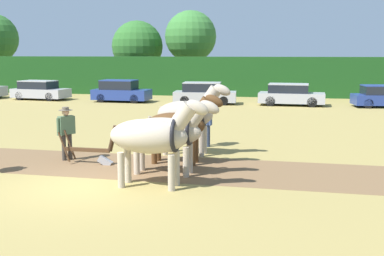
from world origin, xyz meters
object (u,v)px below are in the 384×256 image
(tree_left, at_px, (137,46))
(farmer_beside_team, at_px, (207,120))
(parked_car_center_right, at_px, (291,95))
(parked_car_right, at_px, (383,97))
(draft_horse_lead_right, at_px, (167,132))
(draft_horse_trail_left, at_px, (179,125))
(tree_center_left, at_px, (191,37))
(draft_horse_lead_left, at_px, (153,136))
(farmer_at_plow, at_px, (66,129))
(parked_car_left, at_px, (40,90))
(plow, at_px, (91,154))
(draft_horse_trail_right, at_px, (188,114))
(parked_car_center, at_px, (204,94))
(parked_car_center_left, at_px, (121,91))

(tree_left, distance_m, farmer_beside_team, 28.99)
(parked_car_center_right, relative_size, parked_car_right, 1.08)
(draft_horse_lead_right, bearing_deg, tree_left, 110.19)
(draft_horse_trail_left, xyz_separation_m, farmer_beside_team, (0.42, 2.93, -0.23))
(tree_center_left, relative_size, parked_car_right, 1.79)
(draft_horse_lead_left, distance_m, parked_car_center_right, 21.01)
(farmer_at_plow, distance_m, parked_car_center_right, 19.56)
(farmer_beside_team, bearing_deg, parked_car_left, 103.09)
(plow, bearing_deg, parked_car_right, 58.17)
(tree_left, relative_size, parked_car_left, 1.50)
(draft_horse_trail_right, bearing_deg, farmer_at_plow, -155.32)
(parked_car_right, bearing_deg, draft_horse_lead_left, -121.84)
(parked_car_center, height_order, parked_car_right, parked_car_center)
(parked_car_center, bearing_deg, draft_horse_trail_left, -87.42)
(parked_car_center, bearing_deg, parked_car_center_right, -2.69)
(tree_center_left, distance_m, draft_horse_lead_right, 31.11)
(parked_car_center_right, bearing_deg, tree_center_left, 131.61)
(tree_center_left, relative_size, farmer_at_plow, 4.16)
(draft_horse_trail_right, xyz_separation_m, farmer_beside_team, (0.40, 1.55, -0.40))
(draft_horse_lead_right, xyz_separation_m, parked_car_left, (-14.72, 19.66, -0.55))
(parked_car_center, bearing_deg, parked_car_left, 172.83)
(draft_horse_trail_right, bearing_deg, parked_car_center_left, 117.87)
(parked_car_center_left, bearing_deg, parked_car_right, 2.69)
(draft_horse_lead_left, xyz_separation_m, farmer_beside_team, (0.48, 5.70, -0.34))
(tree_center_left, xyz_separation_m, draft_horse_lead_left, (5.40, -31.79, -3.55))
(tree_left, xyz_separation_m, draft_horse_trail_right, (10.73, -28.15, -2.63))
(farmer_at_plow, bearing_deg, farmer_beside_team, 70.30)
(draft_horse_trail_left, xyz_separation_m, parked_car_center_left, (-8.31, 17.93, -0.49))
(draft_horse_lead_left, bearing_deg, plow, 142.23)
(farmer_beside_team, height_order, parked_car_center_right, farmer_beside_team)
(farmer_beside_team, distance_m, parked_car_right, 17.50)
(draft_horse_trail_left, distance_m, parked_car_center_left, 19.77)
(draft_horse_trail_right, xyz_separation_m, parked_car_center_left, (-8.33, 16.55, -0.67))
(draft_horse_trail_left, relative_size, parked_car_right, 0.65)
(parked_car_center_right, bearing_deg, draft_horse_trail_right, -99.46)
(tree_left, xyz_separation_m, parked_car_center_left, (2.40, -11.60, -3.30))
(farmer_at_plow, distance_m, parked_car_left, 21.57)
(tree_center_left, height_order, farmer_beside_team, tree_center_left)
(parked_car_center, bearing_deg, tree_center_left, 101.23)
(draft_horse_lead_right, height_order, parked_car_center_right, draft_horse_lead_right)
(parked_car_right, bearing_deg, farmer_beside_team, -128.14)
(plow, distance_m, parked_car_right, 22.18)
(farmer_at_plow, xyz_separation_m, parked_car_right, (13.07, 18.20, -0.35))
(plow, distance_m, parked_car_center_right, 19.59)
(tree_left, xyz_separation_m, parked_car_center, (8.46, -11.81, -3.33))
(tree_left, xyz_separation_m, draft_horse_lead_left, (10.64, -32.30, -2.69))
(farmer_at_plow, bearing_deg, plow, 11.15)
(draft_horse_lead_left, distance_m, parked_car_right, 22.78)
(parked_car_center, bearing_deg, draft_horse_trail_right, -86.74)
(farmer_at_plow, relative_size, farmer_beside_team, 1.02)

